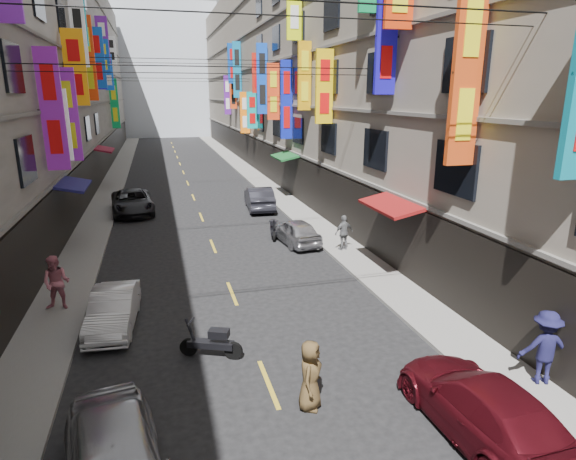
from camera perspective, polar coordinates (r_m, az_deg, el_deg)
sidewalk_left at (r=41.26m, az=-20.17°, el=4.94°), size 2.00×90.00×0.12m
sidewalk_right at (r=41.93m, az=-3.57°, el=6.03°), size 2.00×90.00×0.12m
building_row_left at (r=41.69m, az=-30.03°, el=17.01°), size 10.14×90.00×19.00m
building_row_right at (r=43.01m, az=4.48°, el=18.86°), size 10.14×90.00×19.00m
haze_block at (r=90.60m, az=-14.45°, el=17.73°), size 18.00×8.00×22.00m
shop_signage at (r=33.44m, az=-11.93°, el=18.72°), size 14.00×55.00×11.72m
street_awnings at (r=24.85m, az=-12.61°, el=5.86°), size 13.99×35.20×0.41m
overhead_cables at (r=28.63m, az=-11.13°, el=18.86°), size 14.00×38.04×1.24m
lane_markings at (r=38.22m, az=-11.50°, el=4.72°), size 0.12×80.20×0.01m
scooter_crossing at (r=13.91m, az=-9.02°, el=-13.07°), size 1.69×0.88×1.14m
scooter_far_right at (r=24.69m, az=-1.75°, el=0.08°), size 0.63×1.79×1.14m
car_left_mid at (r=16.24m, az=-20.01°, el=-8.84°), size 1.56×3.78×1.22m
car_left_far at (r=31.25m, az=-17.98°, el=3.17°), size 2.83×5.35×1.43m
car_right_near at (r=11.69m, az=22.09°, el=-18.85°), size 2.06×4.76×1.37m
car_right_mid at (r=23.64m, az=0.91°, el=-0.16°), size 1.92×3.84×1.26m
car_right_far at (r=30.87m, az=-3.44°, el=3.80°), size 1.92×4.56×1.47m
pedestrian_lfar at (r=17.90m, az=-25.75°, el=-5.65°), size 1.02×0.80×1.87m
pedestrian_rnear at (r=13.79m, az=28.14°, el=-12.15°), size 1.37×0.97×1.92m
pedestrian_rfar at (r=22.44m, az=6.65°, el=-0.30°), size 1.07×0.77×1.65m
pedestrian_crossing at (r=11.62m, az=2.65°, el=-16.80°), size 0.91×1.01×1.71m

